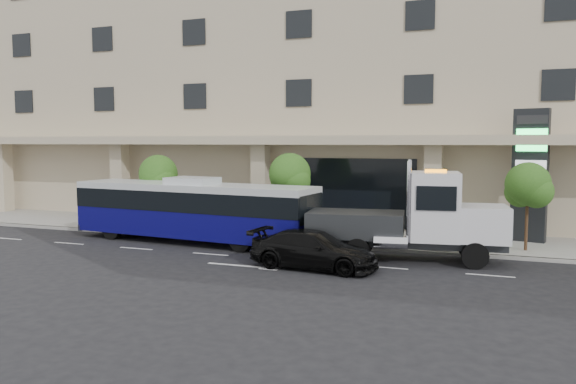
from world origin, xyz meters
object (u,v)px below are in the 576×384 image
city_bus (193,209)px  black_sedan (314,250)px  tow_truck (414,220)px  signage_pylon (530,175)px

city_bus → black_sedan: (7.55, -3.55, -0.93)m
tow_truck → signage_pylon: size_ratio=1.45×
city_bus → tow_truck: (11.16, -0.74, 0.09)m
signage_pylon → black_sedan: bearing=-119.1°
city_bus → black_sedan: bearing=-19.3°
city_bus → tow_truck: tow_truck is taller
tow_truck → black_sedan: tow_truck is taller
signage_pylon → tow_truck: bearing=-114.2°
city_bus → signage_pylon: size_ratio=2.02×
black_sedan → tow_truck: bearing=-47.0°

